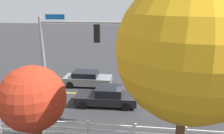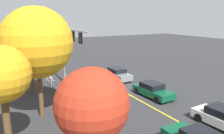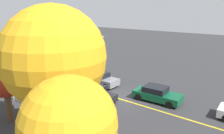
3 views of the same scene
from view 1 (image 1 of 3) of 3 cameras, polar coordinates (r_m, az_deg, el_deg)
The scene contains 8 objects.
ground_plane at distance 17.80m, azimuth 5.11°, elevation -7.61°, with size 120.00×120.00×0.00m, color #2D2D30.
lane_center_stripe at distance 18.17m, azimuth 17.94°, elevation -7.87°, with size 28.00×0.16×0.01m, color gold.
signal_assembly at distance 12.53m, azimuth -8.85°, elevation 4.50°, with size 7.11×0.38×6.68m.
car_1 at distance 19.69m, azimuth -6.51°, elevation -3.09°, with size 4.25×1.82×1.36m.
car_2 at distance 16.07m, azimuth -1.41°, elevation -7.77°, with size 4.52×2.00×1.39m.
car_3 at distance 19.28m, azimuth 13.84°, elevation -4.00°, with size 4.30×2.07×1.34m.
tree_0 at distance 8.07m, azimuth 19.53°, elevation 4.02°, with size 5.19×5.19×8.27m.
tree_2 at distance 10.01m, azimuth -20.16°, elevation -8.02°, with size 2.88×2.88×4.78m.
Camera 1 is at (-0.33, 16.23, 7.31)m, focal length 34.62 mm.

